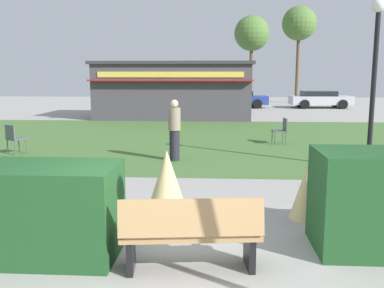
# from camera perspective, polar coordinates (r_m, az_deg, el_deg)

# --- Properties ---
(ground_plane) EXTENTS (80.00, 80.00, 0.00)m
(ground_plane) POSITION_cam_1_polar(r_m,az_deg,el_deg) (5.37, -3.80, -16.89)
(ground_plane) COLOR #999691
(lawn_patch) EXTENTS (36.00, 12.00, 0.01)m
(lawn_patch) POSITION_cam_1_polar(r_m,az_deg,el_deg) (15.72, 1.17, 0.68)
(lawn_patch) COLOR #446B33
(lawn_patch) RESTS_ON ground_plane
(park_bench) EXTENTS (1.75, 0.71, 0.95)m
(park_bench) POSITION_cam_1_polar(r_m,az_deg,el_deg) (5.22, -0.16, -11.89)
(park_bench) COLOR tan
(park_bench) RESTS_ON ground_plane
(hedge_left) EXTENTS (2.52, 1.10, 1.22)m
(hedge_left) POSITION_cam_1_polar(r_m,az_deg,el_deg) (6.06, -21.89, -8.28)
(hedge_left) COLOR #1E4C23
(hedge_left) RESTS_ON ground_plane
(ornamental_grass_behind_left) EXTENTS (0.59, 0.59, 0.97)m
(ornamental_grass_behind_left) POSITION_cam_1_polar(r_m,az_deg,el_deg) (7.29, 15.28, -5.99)
(ornamental_grass_behind_left) COLOR #D1BC7F
(ornamental_grass_behind_left) RESTS_ON ground_plane
(ornamental_grass_behind_right) EXTENTS (0.74, 0.74, 1.14)m
(ornamental_grass_behind_right) POSITION_cam_1_polar(r_m,az_deg,el_deg) (7.13, -3.38, -5.31)
(ornamental_grass_behind_right) COLOR #D1BC7F
(ornamental_grass_behind_right) RESTS_ON ground_plane
(lamppost_mid) EXTENTS (0.36, 0.36, 4.18)m
(lamppost_mid) POSITION_cam_1_polar(r_m,az_deg,el_deg) (11.49, 23.34, 9.90)
(lamppost_mid) COLOR black
(lamppost_mid) RESTS_ON ground_plane
(food_kiosk) EXTENTS (8.49, 4.28, 3.03)m
(food_kiosk) POSITION_cam_1_polar(r_m,az_deg,el_deg) (23.43, -2.44, 7.28)
(food_kiosk) COLOR #47424C
(food_kiosk) RESTS_ON ground_plane
(cafe_chair_west) EXTENTS (0.60, 0.60, 0.89)m
(cafe_chair_west) POSITION_cam_1_polar(r_m,az_deg,el_deg) (13.76, -22.81, 0.91)
(cafe_chair_west) COLOR #4C5156
(cafe_chair_west) RESTS_ON ground_plane
(cafe_chair_east) EXTENTS (0.49, 0.49, 0.89)m
(cafe_chair_east) POSITION_cam_1_polar(r_m,az_deg,el_deg) (14.84, 11.95, 2.01)
(cafe_chair_east) COLOR #4C5156
(cafe_chair_east) RESTS_ON ground_plane
(person_strolling) EXTENTS (0.34, 0.34, 1.69)m
(person_strolling) POSITION_cam_1_polar(r_m,az_deg,el_deg) (11.70, -2.37, 1.92)
(person_strolling) COLOR #23232D
(person_strolling) RESTS_ON ground_plane
(parked_car_west_slot) EXTENTS (4.36, 2.37, 1.20)m
(parked_car_west_slot) POSITION_cam_1_polar(r_m,az_deg,el_deg) (31.01, -3.81, 6.14)
(parked_car_west_slot) COLOR silver
(parked_car_west_slot) RESTS_ON ground_plane
(parked_car_center_slot) EXTENTS (4.29, 2.23, 1.20)m
(parked_car_center_slot) POSITION_cam_1_polar(r_m,az_deg,el_deg) (30.78, 6.05, 6.08)
(parked_car_center_slot) COLOR navy
(parked_car_center_slot) RESTS_ON ground_plane
(parked_car_east_slot) EXTENTS (4.25, 2.16, 1.20)m
(parked_car_east_slot) POSITION_cam_1_polar(r_m,az_deg,el_deg) (31.58, 16.78, 5.82)
(parked_car_east_slot) COLOR #B7BABF
(parked_car_east_slot) RESTS_ON ground_plane
(tree_left_bg) EXTENTS (2.80, 2.80, 7.90)m
(tree_left_bg) POSITION_cam_1_polar(r_m,az_deg,el_deg) (37.25, 14.18, 15.33)
(tree_left_bg) COLOR brown
(tree_left_bg) RESTS_ON ground_plane
(tree_right_bg) EXTENTS (2.80, 2.80, 7.00)m
(tree_right_bg) POSITION_cam_1_polar(r_m,az_deg,el_deg) (35.40, 8.03, 14.42)
(tree_right_bg) COLOR brown
(tree_right_bg) RESTS_ON ground_plane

